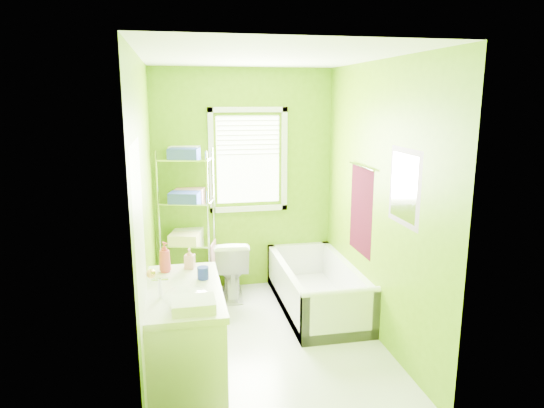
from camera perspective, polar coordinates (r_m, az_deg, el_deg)
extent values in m
plane|color=silver|center=(4.79, -0.54, -15.80)|extent=(2.90, 2.90, 0.00)
cube|color=#5E9107|center=(5.73, -3.31, 2.72)|extent=(2.10, 0.04, 2.60)
cube|color=#5E9107|center=(2.97, 4.74, -6.61)|extent=(2.10, 0.04, 2.60)
cube|color=#5E9107|center=(4.26, -14.57, -1.08)|extent=(0.04, 2.90, 2.60)
cube|color=#5E9107|center=(4.64, 12.27, 0.12)|extent=(0.04, 2.90, 2.60)
cube|color=white|center=(4.23, -0.61, 16.95)|extent=(2.10, 2.90, 0.04)
cube|color=white|center=(5.69, -2.83, 5.20)|extent=(0.74, 0.01, 1.01)
cube|color=white|center=(5.78, -2.74, -0.54)|extent=(0.92, 0.05, 0.06)
cube|color=white|center=(5.63, -2.86, 11.04)|extent=(0.92, 0.05, 0.06)
cube|color=white|center=(5.63, -7.15, 5.03)|extent=(0.06, 0.05, 1.22)
cube|color=white|center=(5.75, 1.46, 5.29)|extent=(0.06, 0.05, 1.22)
cube|color=white|center=(5.64, -2.82, 8.09)|extent=(0.72, 0.02, 0.50)
cube|color=white|center=(3.40, -14.92, -9.90)|extent=(0.02, 0.80, 2.00)
sphere|color=gold|center=(3.70, -14.05, -7.96)|extent=(0.07, 0.07, 0.07)
cube|color=#3B0613|center=(4.98, 10.44, -0.73)|extent=(0.02, 0.58, 0.90)
cylinder|color=silver|center=(4.89, 10.48, 4.40)|extent=(0.02, 0.62, 0.02)
cube|color=#CC5972|center=(4.10, 15.34, 1.91)|extent=(0.02, 0.54, 0.64)
cube|color=white|center=(4.09, 15.24, 1.91)|extent=(0.01, 0.44, 0.54)
cube|color=white|center=(5.46, 5.21, -11.50)|extent=(0.77, 1.64, 0.11)
cube|color=white|center=(5.30, 1.63, -9.96)|extent=(0.08, 1.64, 0.49)
cube|color=white|center=(5.49, 8.74, -9.30)|extent=(0.08, 1.64, 0.49)
cube|color=white|center=(4.71, 8.03, -13.11)|extent=(0.77, 0.08, 0.49)
cube|color=white|center=(6.09, 3.14, -6.95)|extent=(0.77, 0.08, 0.49)
cylinder|color=white|center=(4.61, 8.13, -10.35)|extent=(0.77, 0.08, 0.08)
cylinder|color=#151DCB|center=(4.93, 7.16, -13.20)|extent=(0.35, 0.35, 0.06)
cylinder|color=yellow|center=(4.91, 7.18, -12.60)|extent=(0.33, 0.33, 0.05)
cube|color=#151DCB|center=(5.00, 6.70, -11.38)|extent=(0.25, 0.04, 0.23)
imported|color=white|center=(5.65, -4.80, -7.44)|extent=(0.44, 0.71, 0.70)
cube|color=white|center=(3.97, -10.18, -15.79)|extent=(0.55, 1.10, 0.80)
cube|color=silver|center=(3.79, -10.43, -10.11)|extent=(0.58, 1.13, 0.05)
ellipsoid|color=white|center=(3.66, -10.06, -11.06)|extent=(0.38, 0.50, 0.13)
cylinder|color=silver|center=(3.62, -13.01, -9.72)|extent=(0.03, 0.03, 0.16)
cylinder|color=silver|center=(3.59, -13.07, -8.69)|extent=(0.12, 0.02, 0.02)
imported|color=#D83F52|center=(4.11, -12.51, -6.11)|extent=(0.14, 0.14, 0.26)
imported|color=pink|center=(4.17, -9.67, -6.31)|extent=(0.10, 0.10, 0.18)
cylinder|color=#172396|center=(3.93, -8.12, -8.04)|extent=(0.09, 0.09, 0.10)
cube|color=white|center=(3.41, -9.21, -11.62)|extent=(0.29, 0.23, 0.07)
cylinder|color=silver|center=(5.49, -13.13, -2.77)|extent=(0.02, 0.02, 1.71)
cylinder|color=silver|center=(5.80, -12.20, -1.91)|extent=(0.02, 0.02, 1.71)
cylinder|color=silver|center=(5.36, -7.50, -2.91)|extent=(0.02, 0.02, 1.71)
cylinder|color=silver|center=(5.68, -6.86, -2.02)|extent=(0.02, 0.02, 1.71)
cube|color=silver|center=(5.80, -9.68, -9.05)|extent=(0.64, 0.49, 0.02)
cube|color=silver|center=(5.64, -9.86, -4.49)|extent=(0.64, 0.49, 0.02)
cube|color=silver|center=(5.52, -10.05, 0.30)|extent=(0.64, 0.49, 0.02)
cube|color=silver|center=(5.44, -10.24, 5.26)|extent=(0.64, 0.49, 0.02)
cube|color=#2B419B|center=(5.32, -10.32, 5.84)|extent=(0.37, 0.29, 0.12)
cube|color=white|center=(5.56, -10.25, 6.12)|extent=(0.37, 0.29, 0.12)
cube|color=#2B419B|center=(5.40, -10.27, 0.76)|extent=(0.37, 0.29, 0.12)
cube|color=pink|center=(5.62, -9.64, 1.25)|extent=(0.37, 0.29, 0.12)
cube|color=#F4E595|center=(5.54, -10.29, -4.07)|extent=(0.37, 0.29, 0.12)
cube|color=white|center=(5.75, -9.81, -3.44)|extent=(0.37, 0.29, 0.12)
cube|color=pink|center=(5.66, -6.94, -7.10)|extent=(0.10, 0.30, 0.54)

